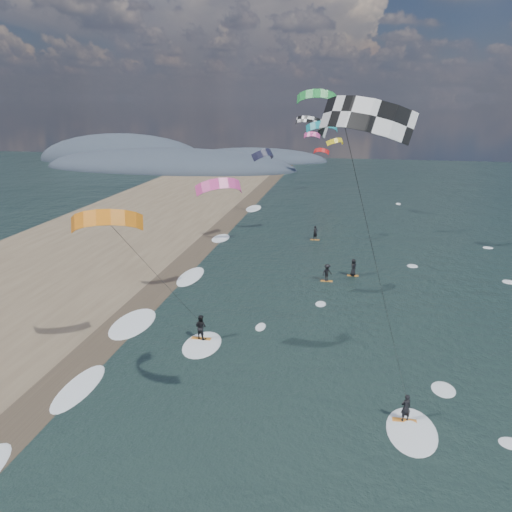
# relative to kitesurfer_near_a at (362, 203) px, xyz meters

# --- Properties ---
(ground) EXTENTS (260.00, 260.00, 0.00)m
(ground) POSITION_rel_kitesurfer_near_a_xyz_m (-5.11, -1.49, -12.73)
(ground) COLOR black
(ground) RESTS_ON ground
(wet_sand_strip) EXTENTS (3.00, 240.00, 0.00)m
(wet_sand_strip) POSITION_rel_kitesurfer_near_a_xyz_m (-17.11, 8.51, -12.73)
(wet_sand_strip) COLOR #382D23
(wet_sand_strip) RESTS_ON ground
(coastal_hills) EXTENTS (80.00, 41.00, 15.00)m
(coastal_hills) POSITION_rel_kitesurfer_near_a_xyz_m (-49.95, 106.37, -12.73)
(coastal_hills) COLOR #3D4756
(coastal_hills) RESTS_ON ground
(kitesurfer_near_a) EXTENTS (7.63, 9.25, 17.01)m
(kitesurfer_near_a) POSITION_rel_kitesurfer_near_a_xyz_m (0.00, 0.00, 0.00)
(kitesurfer_near_a) COLOR orange
(kitesurfer_near_a) RESTS_ON ground
(kitesurfer_near_b) EXTENTS (7.27, 8.83, 11.46)m
(kitesurfer_near_b) POSITION_rel_kitesurfer_near_a_xyz_m (-12.81, 7.66, -5.45)
(kitesurfer_near_b) COLOR orange
(kitesurfer_near_b) RESTS_ON ground
(far_kitesurfers) EXTENTS (5.73, 15.26, 1.78)m
(far_kitesurfers) POSITION_rel_kitesurfer_near_a_xyz_m (-1.87, 29.21, -11.86)
(far_kitesurfers) COLOR orange
(far_kitesurfers) RESTS_ON ground
(bg_kite_field) EXTENTS (10.64, 75.79, 11.33)m
(bg_kite_field) POSITION_rel_kitesurfer_near_a_xyz_m (-6.01, 51.65, -0.44)
(bg_kite_field) COLOR red
(bg_kite_field) RESTS_ON ground
(shoreline_surf) EXTENTS (2.40, 79.40, 0.11)m
(shoreline_surf) POSITION_rel_kitesurfer_near_a_xyz_m (-15.91, 13.26, -12.73)
(shoreline_surf) COLOR white
(shoreline_surf) RESTS_ON ground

